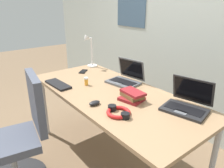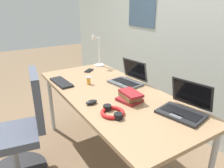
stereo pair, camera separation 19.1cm
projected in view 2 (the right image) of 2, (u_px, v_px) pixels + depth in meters
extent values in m
plane|color=#7A6047|center=(112.00, 158.00, 2.21)|extent=(12.00, 12.00, 0.00)
cube|color=#B2BCB7|center=(200.00, 22.00, 2.28)|extent=(6.00, 0.12, 2.60)
cube|color=#9E7A56|center=(112.00, 94.00, 1.94)|extent=(1.80, 0.80, 0.03)
cylinder|color=#B2B5BA|center=(51.00, 104.00, 2.58)|extent=(0.04, 0.04, 0.71)
cylinder|color=#B2B5BA|center=(101.00, 92.00, 2.91)|extent=(0.04, 0.04, 0.71)
cylinder|color=white|center=(99.00, 65.00, 2.72)|extent=(0.12, 0.12, 0.02)
cylinder|color=white|center=(99.00, 51.00, 2.66)|extent=(0.02, 0.02, 0.34)
cylinder|color=white|center=(96.00, 38.00, 2.57)|extent=(0.01, 0.08, 0.01)
cone|color=white|center=(93.00, 38.00, 2.55)|extent=(0.07, 0.09, 0.09)
cube|color=#515459|center=(125.00, 83.00, 2.13)|extent=(0.34, 0.26, 0.02)
cube|color=black|center=(125.00, 82.00, 2.12)|extent=(0.29, 0.16, 0.00)
cube|color=#595B60|center=(120.00, 84.00, 2.08)|extent=(0.09, 0.06, 0.00)
cube|color=#515459|center=(135.00, 69.00, 2.16)|extent=(0.32, 0.10, 0.21)
cube|color=black|center=(134.00, 69.00, 2.16)|extent=(0.28, 0.09, 0.18)
cube|color=#232326|center=(181.00, 114.00, 1.55)|extent=(0.36, 0.28, 0.02)
cube|color=black|center=(181.00, 112.00, 1.54)|extent=(0.30, 0.18, 0.00)
cube|color=#595B60|center=(176.00, 116.00, 1.50)|extent=(0.10, 0.07, 0.00)
cube|color=#232326|center=(192.00, 94.00, 1.60)|extent=(0.32, 0.13, 0.21)
cube|color=black|center=(191.00, 94.00, 1.59)|extent=(0.29, 0.11, 0.18)
cube|color=black|center=(61.00, 82.00, 2.14)|extent=(0.34, 0.14, 0.02)
ellipsoid|color=black|center=(91.00, 102.00, 1.71)|extent=(0.06, 0.10, 0.03)
cube|color=black|center=(89.00, 71.00, 2.52)|extent=(0.14, 0.15, 0.01)
torus|color=red|center=(113.00, 112.00, 1.56)|extent=(0.18, 0.18, 0.03)
cylinder|color=black|center=(107.00, 108.00, 1.62)|extent=(0.06, 0.06, 0.04)
cylinder|color=black|center=(118.00, 116.00, 1.50)|extent=(0.06, 0.06, 0.04)
cylinder|color=gold|center=(89.00, 81.00, 2.12)|extent=(0.04, 0.04, 0.06)
cylinder|color=white|center=(88.00, 77.00, 2.10)|extent=(0.04, 0.04, 0.01)
cube|color=maroon|center=(129.00, 100.00, 1.76)|extent=(0.21, 0.19, 0.03)
cube|color=brown|center=(130.00, 96.00, 1.76)|extent=(0.20, 0.14, 0.04)
cube|color=maroon|center=(131.00, 93.00, 1.74)|extent=(0.21, 0.13, 0.02)
cylinder|color=#A5A8AD|center=(15.00, 155.00, 1.93)|extent=(0.05, 0.05, 0.34)
cube|color=#474C5B|center=(11.00, 136.00, 1.86)|extent=(0.51, 0.51, 0.07)
cube|color=#474C5B|center=(37.00, 99.00, 1.83)|extent=(0.42, 0.13, 0.48)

